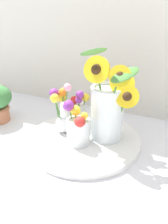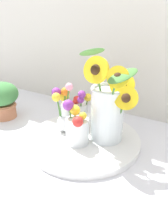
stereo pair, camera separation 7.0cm
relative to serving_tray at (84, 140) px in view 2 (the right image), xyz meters
name	(u,v)px [view 2 (the right image)]	position (x,y,z in m)	size (l,w,h in m)	color
ground_plane	(65,152)	(-0.03, -0.09, -0.01)	(6.00, 6.00, 0.00)	silver
serving_tray	(84,140)	(0.00, 0.00, 0.00)	(0.42, 0.42, 0.02)	white
mason_jar_sunflowers	(108,108)	(0.08, 0.03, 0.13)	(0.21, 0.17, 0.35)	silver
vase_small_center	(77,127)	(0.00, -0.04, 0.07)	(0.10, 0.08, 0.16)	white
vase_bulb_right	(64,111)	(-0.10, 0.01, 0.09)	(0.10, 0.09, 0.20)	white
vase_small_back	(81,110)	(-0.06, 0.08, 0.08)	(0.08, 0.07, 0.16)	white
potted_plant	(2,98)	(-0.43, 0.00, 0.08)	(0.15, 0.15, 0.17)	#B7704C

